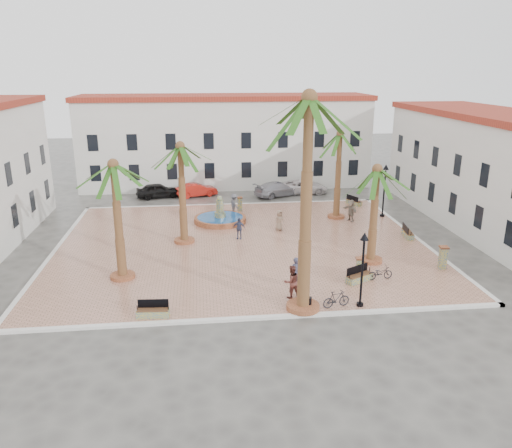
% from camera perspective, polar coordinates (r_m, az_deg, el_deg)
% --- Properties ---
extents(ground, '(120.00, 120.00, 0.00)m').
position_cam_1_polar(ground, '(35.85, -1.59, -2.49)').
color(ground, '#56544F').
rests_on(ground, ground).
extents(plaza, '(26.00, 22.00, 0.15)m').
position_cam_1_polar(plaza, '(35.82, -1.59, -2.38)').
color(plaza, tan).
rests_on(plaza, ground).
extents(kerb_n, '(26.30, 0.30, 0.16)m').
position_cam_1_polar(kerb_n, '(46.29, -2.77, 2.24)').
color(kerb_n, silver).
rests_on(kerb_n, ground).
extents(kerb_s, '(26.30, 0.30, 0.16)m').
position_cam_1_polar(kerb_s, '(25.80, 0.56, -10.66)').
color(kerb_s, silver).
rests_on(kerb_s, ground).
extents(kerb_e, '(0.30, 22.30, 0.16)m').
position_cam_1_polar(kerb_e, '(39.05, 17.78, -1.53)').
color(kerb_e, silver).
rests_on(kerb_e, ground).
extents(kerb_w, '(0.30, 22.30, 0.16)m').
position_cam_1_polar(kerb_w, '(37.14, -22.03, -2.97)').
color(kerb_w, silver).
rests_on(kerb_w, ground).
extents(building_north, '(30.40, 7.40, 9.50)m').
position_cam_1_polar(building_north, '(54.16, -3.49, 9.53)').
color(building_north, silver).
rests_on(building_north, ground).
extents(building_east, '(7.40, 26.40, 9.00)m').
position_cam_1_polar(building_east, '(42.95, 25.85, 5.38)').
color(building_east, silver).
rests_on(building_east, ground).
extents(fountain, '(4.24, 4.24, 2.19)m').
position_cam_1_polar(fountain, '(40.85, -4.12, 0.66)').
color(fountain, '#A15734').
rests_on(fountain, plaza).
extents(palm_nw, '(4.78, 4.78, 7.29)m').
position_cam_1_polar(palm_nw, '(34.98, -8.61, 7.54)').
color(palm_nw, '#A15734').
rests_on(palm_nw, plaza).
extents(palm_sw, '(4.78, 4.78, 7.22)m').
position_cam_1_polar(palm_sw, '(29.42, -15.89, 5.06)').
color(palm_sw, '#A15734').
rests_on(palm_sw, plaza).
extents(palm_s, '(5.66, 5.66, 11.18)m').
position_cam_1_polar(palm_s, '(23.84, 6.04, 11.69)').
color(palm_s, '#A15734').
rests_on(palm_s, plaza).
extents(palm_e, '(4.83, 4.83, 6.45)m').
position_cam_1_polar(palm_e, '(31.90, 13.60, 4.78)').
color(palm_e, '#A15734').
rests_on(palm_e, plaza).
extents(palm_ne, '(4.60, 4.60, 7.33)m').
position_cam_1_polar(palm_ne, '(41.19, 9.55, 9.08)').
color(palm_ne, '#A15734').
rests_on(palm_ne, plaza).
extents(bench_s, '(1.68, 0.62, 0.87)m').
position_cam_1_polar(bench_s, '(26.18, -11.68, -9.84)').
color(bench_s, '#7B8056').
rests_on(bench_s, plaza).
extents(bench_se, '(1.82, 1.32, 0.94)m').
position_cam_1_polar(bench_se, '(30.21, 11.71, -5.96)').
color(bench_se, '#7B8056').
rests_on(bench_se, plaza).
extents(bench_e, '(0.77, 1.80, 0.92)m').
position_cam_1_polar(bench_e, '(38.80, 16.93, -1.06)').
color(bench_e, '#7B8056').
rests_on(bench_e, plaza).
extents(bench_ne, '(1.15, 1.71, 0.87)m').
position_cam_1_polar(bench_ne, '(46.72, 11.10, 2.47)').
color(bench_ne, '#7B8056').
rests_on(bench_ne, plaza).
extents(lamppost_s, '(0.45, 0.45, 4.11)m').
position_cam_1_polar(lamppost_s, '(26.28, 12.15, -3.68)').
color(lamppost_s, black).
rests_on(lamppost_s, plaza).
extents(lamppost_e, '(0.49, 0.49, 4.48)m').
position_cam_1_polar(lamppost_e, '(42.88, 14.51, 4.73)').
color(lamppost_e, black).
rests_on(lamppost_e, plaza).
extents(bollard_se, '(0.52, 0.52, 1.27)m').
position_cam_1_polar(bollard_se, '(30.56, 11.71, -4.88)').
color(bollard_se, '#7B8056').
rests_on(bollard_se, plaza).
extents(bollard_n, '(0.48, 0.48, 1.25)m').
position_cam_1_polar(bollard_n, '(43.79, -1.87, 2.33)').
color(bollard_n, '#7B8056').
rests_on(bollard_n, plaza).
extents(bollard_e, '(0.58, 0.58, 1.47)m').
position_cam_1_polar(bollard_e, '(33.35, 20.59, -3.56)').
color(bollard_e, '#7B8056').
rests_on(bollard_e, plaza).
extents(litter_bin, '(0.33, 0.33, 0.64)m').
position_cam_1_polar(litter_bin, '(26.55, 6.02, -8.96)').
color(litter_bin, black).
rests_on(litter_bin, plaza).
extents(cyclist_a, '(0.80, 0.66, 1.87)m').
position_cam_1_polar(cyclist_a, '(28.56, 4.51, -5.58)').
color(cyclist_a, '#37374F').
rests_on(cyclist_a, plaza).
extents(bicycle_a, '(1.62, 0.74, 0.82)m').
position_cam_1_polar(bicycle_a, '(30.70, 13.99, -5.44)').
color(bicycle_a, black).
rests_on(bicycle_a, plaza).
extents(cyclist_b, '(1.08, 0.94, 1.87)m').
position_cam_1_polar(cyclist_b, '(27.44, 4.07, -6.58)').
color(cyclist_b, brown).
rests_on(cyclist_b, plaza).
extents(bicycle_b, '(1.59, 0.76, 0.92)m').
position_cam_1_polar(bicycle_b, '(26.83, 9.16, -8.47)').
color(bicycle_b, black).
rests_on(bicycle_b, plaza).
extents(pedestrian_fountain_a, '(0.91, 0.75, 1.60)m').
position_cam_1_polar(pedestrian_fountain_a, '(38.53, 2.69, 0.42)').
color(pedestrian_fountain_a, '#997C66').
rests_on(pedestrian_fountain_a, plaza).
extents(pedestrian_fountain_b, '(1.00, 0.59, 1.60)m').
position_cam_1_polar(pedestrian_fountain_b, '(36.62, -1.96, -0.49)').
color(pedestrian_fountain_b, '#3B4465').
rests_on(pedestrian_fountain_b, plaza).
extents(pedestrian_north, '(1.04, 1.34, 1.82)m').
position_cam_1_polar(pedestrian_north, '(42.71, -2.51, 2.30)').
color(pedestrian_north, '#505055').
rests_on(pedestrian_north, plaza).
extents(pedestrian_east, '(1.10, 1.75, 1.80)m').
position_cam_1_polar(pedestrian_east, '(41.53, 10.80, 1.54)').
color(pedestrian_east, gray).
rests_on(pedestrian_east, plaza).
extents(car_black, '(4.52, 2.63, 1.45)m').
position_cam_1_polar(car_black, '(49.77, -11.10, 3.78)').
color(car_black, black).
rests_on(car_black, ground).
extents(car_red, '(4.24, 2.57, 1.32)m').
position_cam_1_polar(car_red, '(49.69, -6.81, 3.89)').
color(car_red, red).
rests_on(car_red, ground).
extents(car_silver, '(5.33, 3.89, 1.43)m').
position_cam_1_polar(car_silver, '(49.55, 2.54, 4.03)').
color(car_silver, '#A8A6AF').
rests_on(car_silver, ground).
extents(car_white, '(4.87, 2.29, 1.35)m').
position_cam_1_polar(car_white, '(50.77, 5.46, 4.24)').
color(car_white, silver).
rests_on(car_white, ground).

